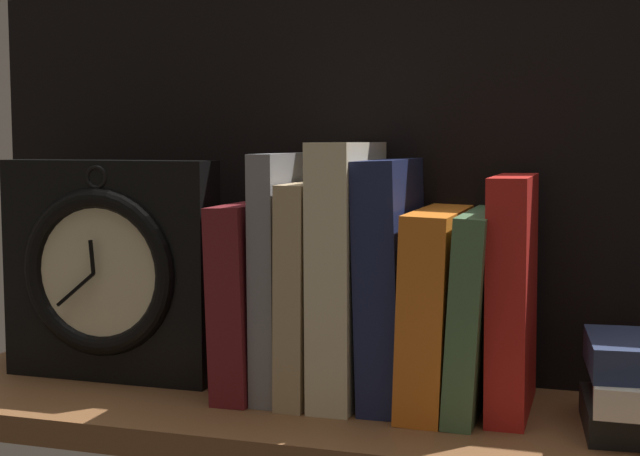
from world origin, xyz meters
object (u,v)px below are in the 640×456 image
object	(u,v)px
book_maroon_dawkins	(254,296)
framed_clock	(108,270)
book_navy_bierce	(391,281)
book_red_requiem	(513,294)
book_green_romantic	(475,310)
book_gray_chess	(285,273)
book_tan_shortstories	(312,289)
book_orange_pandolfini	(436,308)
book_cream_twain	(348,271)

from	to	relation	value
book_maroon_dawkins	framed_clock	xyz separation A→B (cm)	(-15.37, -1.14, 2.04)
book_navy_bierce	book_red_requiem	size ratio (longest dim) A/B	1.06
book_maroon_dawkins	book_green_romantic	xyz separation A→B (cm)	(21.50, 0.00, -0.18)
book_maroon_dawkins	book_gray_chess	bearing A→B (deg)	0.00
book_tan_shortstories	framed_clock	xyz separation A→B (cm)	(-21.36, -1.14, 0.99)
book_tan_shortstories	book_red_requiem	xyz separation A→B (cm)	(18.79, 0.00, 0.41)
book_tan_shortstories	framed_clock	size ratio (longest dim) A/B	0.91
book_gray_chess	book_red_requiem	distance (cm)	21.59
book_maroon_dawkins	book_red_requiem	world-z (taller)	book_red_requiem
book_gray_chess	framed_clock	size ratio (longest dim) A/B	1.03
book_gray_chess	book_orange_pandolfini	world-z (taller)	book_gray_chess
book_gray_chess	book_cream_twain	size ratio (longest dim) A/B	0.96
book_tan_shortstories	book_navy_bierce	xyz separation A→B (cm)	(7.70, 0.00, 1.08)
book_cream_twain	framed_clock	bearing A→B (deg)	-177.38
book_navy_bierce	book_red_requiem	world-z (taller)	book_navy_bierce
book_cream_twain	book_gray_chess	bearing A→B (deg)	180.00
book_gray_chess	book_navy_bierce	size ratio (longest dim) A/B	1.02
book_cream_twain	book_green_romantic	size ratio (longest dim) A/B	1.35
book_maroon_dawkins	book_cream_twain	world-z (taller)	book_cream_twain
book_maroon_dawkins	book_tan_shortstories	bearing A→B (deg)	0.00
book_navy_bierce	book_red_requiem	distance (cm)	11.11
book_tan_shortstories	book_cream_twain	size ratio (longest dim) A/B	0.84
book_red_requiem	framed_clock	bearing A→B (deg)	-178.37
framed_clock	book_orange_pandolfini	bearing A→B (deg)	1.97
book_maroon_dawkins	book_gray_chess	xyz separation A→B (cm)	(3.21, 0.00, 2.39)
book_cream_twain	book_orange_pandolfini	xyz separation A→B (cm)	(8.35, 0.00, -3.06)
book_green_romantic	book_red_requiem	xyz separation A→B (cm)	(3.29, 0.00, 1.64)
book_navy_bierce	book_green_romantic	bearing A→B (deg)	0.00
book_gray_chess	book_orange_pandolfini	bearing A→B (deg)	0.00
book_maroon_dawkins	book_orange_pandolfini	distance (cm)	17.90
book_tan_shortstories	book_green_romantic	world-z (taller)	book_tan_shortstories
book_gray_chess	book_navy_bierce	world-z (taller)	book_gray_chess
book_green_romantic	book_red_requiem	distance (cm)	3.67
book_orange_pandolfini	book_red_requiem	bearing A→B (deg)	0.00
book_green_romantic	framed_clock	distance (cm)	36.95
book_cream_twain	framed_clock	world-z (taller)	book_cream_twain
book_cream_twain	book_green_romantic	distance (cm)	12.35
book_orange_pandolfini	book_cream_twain	bearing A→B (deg)	180.00
book_tan_shortstories	book_green_romantic	size ratio (longest dim) A/B	1.14
book_cream_twain	book_orange_pandolfini	distance (cm)	8.89
book_navy_bierce	book_green_romantic	xyz separation A→B (cm)	(7.80, 0.00, -2.30)
book_maroon_dawkins	book_green_romantic	world-z (taller)	book_maroon_dawkins
book_tan_shortstories	book_navy_bierce	distance (cm)	7.78
book_orange_pandolfini	book_red_requiem	size ratio (longest dim) A/B	0.85
book_green_romantic	framed_clock	size ratio (longest dim) A/B	0.80
book_cream_twain	book_navy_bierce	xyz separation A→B (cm)	(4.15, 0.00, -0.79)
book_orange_pandolfini	book_tan_shortstories	bearing A→B (deg)	180.00
book_maroon_dawkins	book_tan_shortstories	xyz separation A→B (cm)	(6.00, 0.00, 1.04)
book_red_requiem	book_navy_bierce	bearing A→B (deg)	180.00
book_cream_twain	book_navy_bierce	bearing A→B (deg)	0.00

